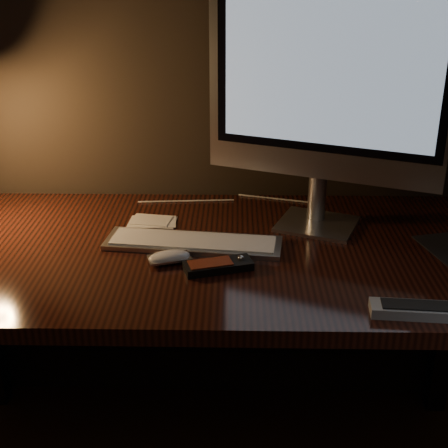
{
  "coord_description": "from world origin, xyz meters",
  "views": [
    {
      "loc": [
        0.06,
        0.44,
        1.42
      ],
      "look_at": [
        0.04,
        1.73,
        0.87
      ],
      "focal_mm": 50.0,
      "sensor_mm": 36.0,
      "label": 1
    }
  ],
  "objects_px": {
    "desk": "(211,279)",
    "tv_remote": "(425,310)",
    "keyboard": "(193,242)",
    "mouse": "(169,259)",
    "media_remote": "(218,265)",
    "monitor": "(326,85)"
  },
  "relations": [
    {
      "from": "desk",
      "to": "tv_remote",
      "type": "bearing_deg",
      "value": -40.3
    },
    {
      "from": "monitor",
      "to": "media_remote",
      "type": "height_order",
      "value": "monitor"
    },
    {
      "from": "mouse",
      "to": "media_remote",
      "type": "distance_m",
      "value": 0.12
    },
    {
      "from": "desk",
      "to": "keyboard",
      "type": "relative_size",
      "value": 3.6
    },
    {
      "from": "desk",
      "to": "monitor",
      "type": "relative_size",
      "value": 2.48
    },
    {
      "from": "monitor",
      "to": "keyboard",
      "type": "distance_m",
      "value": 0.51
    },
    {
      "from": "media_remote",
      "to": "tv_remote",
      "type": "xyz_separation_m",
      "value": [
        0.43,
        -0.19,
        0.0
      ]
    },
    {
      "from": "monitor",
      "to": "keyboard",
      "type": "relative_size",
      "value": 1.45
    },
    {
      "from": "desk",
      "to": "mouse",
      "type": "xyz_separation_m",
      "value": [
        -0.09,
        -0.15,
        0.14
      ]
    },
    {
      "from": "desk",
      "to": "keyboard",
      "type": "bearing_deg",
      "value": -125.84
    },
    {
      "from": "mouse",
      "to": "monitor",
      "type": "bearing_deg",
      "value": 12.56
    },
    {
      "from": "keyboard",
      "to": "tv_remote",
      "type": "height_order",
      "value": "tv_remote"
    },
    {
      "from": "mouse",
      "to": "desk",
      "type": "bearing_deg",
      "value": 41.2
    },
    {
      "from": "desk",
      "to": "tv_remote",
      "type": "relative_size",
      "value": 7.21
    },
    {
      "from": "keyboard",
      "to": "tv_remote",
      "type": "xyz_separation_m",
      "value": [
        0.49,
        -0.32,
        0.0
      ]
    },
    {
      "from": "desk",
      "to": "monitor",
      "type": "xyz_separation_m",
      "value": [
        0.29,
        0.07,
        0.51
      ]
    },
    {
      "from": "mouse",
      "to": "media_remote",
      "type": "bearing_deg",
      "value": -34.61
    },
    {
      "from": "monitor",
      "to": "keyboard",
      "type": "height_order",
      "value": "monitor"
    },
    {
      "from": "keyboard",
      "to": "media_remote",
      "type": "distance_m",
      "value": 0.15
    },
    {
      "from": "desk",
      "to": "mouse",
      "type": "relative_size",
      "value": 15.87
    },
    {
      "from": "mouse",
      "to": "tv_remote",
      "type": "distance_m",
      "value": 0.59
    },
    {
      "from": "media_remote",
      "to": "mouse",
      "type": "bearing_deg",
      "value": 146.0
    }
  ]
}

